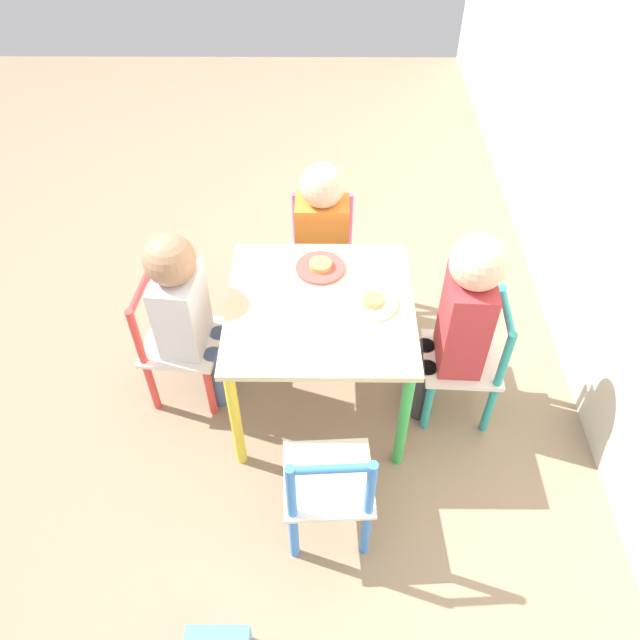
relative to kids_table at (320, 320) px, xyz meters
The scene contains 11 objects.
ground_plane 0.42m from the kids_table, ahead, with size 6.00×6.00×0.00m, color #8C755B.
kids_table is the anchor object (origin of this frame).
chair_pink 0.54m from the kids_table, behind, with size 0.26×0.26×0.50m.
chair_teal 0.54m from the kids_table, 87.19° to the left, with size 0.27×0.27×0.50m.
chair_red 0.54m from the kids_table, 95.84° to the right, with size 0.29×0.29×0.50m.
chair_blue 0.54m from the kids_table, ahead, with size 0.27×0.27×0.50m.
child_left 0.45m from the kids_table, behind, with size 0.22×0.20×0.71m.
child_back 0.46m from the kids_table, 87.19° to the left, with size 0.21×0.22×0.78m.
child_front 0.45m from the kids_table, 95.84° to the right, with size 0.21×0.22×0.72m.
plate_left 0.19m from the kids_table, behind, with size 0.17×0.17×0.03m.
plate_back 0.19m from the kids_table, 90.00° to the left, with size 0.16×0.16×0.03m.
Camera 1 is at (1.42, 0.01, 1.89)m, focal length 35.00 mm.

